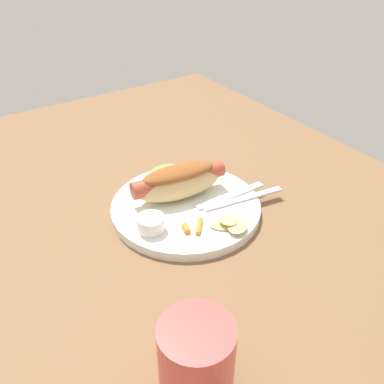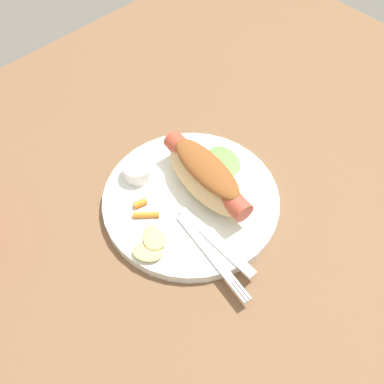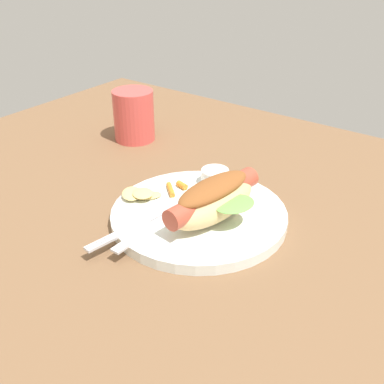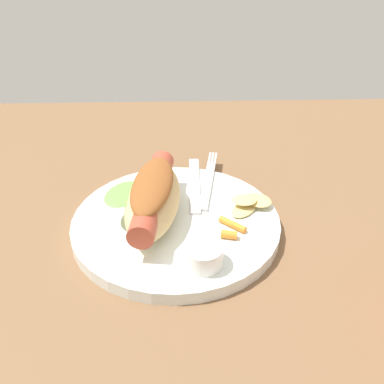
{
  "view_description": "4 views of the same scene",
  "coord_description": "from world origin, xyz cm",
  "px_view_note": "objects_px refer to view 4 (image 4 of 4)",
  "views": [
    {
      "loc": [
        49.1,
        -29.97,
        44.08
      ],
      "look_at": [
        0.17,
        2.69,
        4.14
      ],
      "focal_mm": 39.45,
      "sensor_mm": 36.0,
      "label": 1
    },
    {
      "loc": [
        27.19,
        31.62,
        57.94
      ],
      "look_at": [
        0.08,
        2.84,
        4.49
      ],
      "focal_mm": 44.85,
      "sensor_mm": 36.0,
      "label": 2
    },
    {
      "loc": [
        -35.05,
        50.25,
        38.43
      ],
      "look_at": [
        1.0,
        1.47,
        4.03
      ],
      "focal_mm": 44.75,
      "sensor_mm": 36.0,
      "label": 3
    },
    {
      "loc": [
        -0.4,
        -43.5,
        34.8
      ],
      "look_at": [
        1.0,
        1.22,
        5.96
      ],
      "focal_mm": 42.41,
      "sensor_mm": 36.0,
      "label": 4
    }
  ],
  "objects_px": {
    "knife": "(197,184)",
    "carrot_garnish": "(235,230)",
    "fork": "(211,180)",
    "hot_dog": "(156,197)",
    "chips_pile": "(252,203)",
    "plate": "(179,224)",
    "sauce_ramekin": "(206,255)"
  },
  "relations": [
    {
      "from": "knife",
      "to": "carrot_garnish",
      "type": "relative_size",
      "value": 3.6
    },
    {
      "from": "fork",
      "to": "carrot_garnish",
      "type": "xyz_separation_m",
      "value": [
        0.02,
        -0.12,
        0.0
      ]
    },
    {
      "from": "hot_dog",
      "to": "carrot_garnish",
      "type": "bearing_deg",
      "value": -102.84
    },
    {
      "from": "knife",
      "to": "chips_pile",
      "type": "relative_size",
      "value": 2.11
    },
    {
      "from": "carrot_garnish",
      "to": "chips_pile",
      "type": "bearing_deg",
      "value": 61.71
    },
    {
      "from": "knife",
      "to": "hot_dog",
      "type": "bearing_deg",
      "value": 145.23
    },
    {
      "from": "hot_dog",
      "to": "carrot_garnish",
      "type": "distance_m",
      "value": 0.1
    },
    {
      "from": "plate",
      "to": "hot_dog",
      "type": "xyz_separation_m",
      "value": [
        -0.03,
        0.0,
        0.04
      ]
    },
    {
      "from": "sauce_ramekin",
      "to": "carrot_garnish",
      "type": "bearing_deg",
      "value": 55.75
    },
    {
      "from": "sauce_ramekin",
      "to": "chips_pile",
      "type": "relative_size",
      "value": 0.66
    },
    {
      "from": "plate",
      "to": "carrot_garnish",
      "type": "height_order",
      "value": "carrot_garnish"
    },
    {
      "from": "plate",
      "to": "carrot_garnish",
      "type": "relative_size",
      "value": 6.61
    },
    {
      "from": "plate",
      "to": "sauce_ramekin",
      "type": "xyz_separation_m",
      "value": [
        0.03,
        -0.08,
        0.02
      ]
    },
    {
      "from": "knife",
      "to": "plate",
      "type": "bearing_deg",
      "value": 162.57
    },
    {
      "from": "fork",
      "to": "chips_pile",
      "type": "bearing_deg",
      "value": -133.99
    },
    {
      "from": "sauce_ramekin",
      "to": "knife",
      "type": "xyz_separation_m",
      "value": [
        -0.0,
        0.16,
        -0.01
      ]
    },
    {
      "from": "fork",
      "to": "chips_pile",
      "type": "relative_size",
      "value": 2.31
    },
    {
      "from": "plate",
      "to": "knife",
      "type": "relative_size",
      "value": 1.83
    },
    {
      "from": "chips_pile",
      "to": "sauce_ramekin",
      "type": "bearing_deg",
      "value": -121.4
    },
    {
      "from": "hot_dog",
      "to": "chips_pile",
      "type": "height_order",
      "value": "hot_dog"
    },
    {
      "from": "plate",
      "to": "sauce_ramekin",
      "type": "height_order",
      "value": "sauce_ramekin"
    },
    {
      "from": "hot_dog",
      "to": "carrot_garnish",
      "type": "height_order",
      "value": "hot_dog"
    },
    {
      "from": "knife",
      "to": "chips_pile",
      "type": "height_order",
      "value": "chips_pile"
    },
    {
      "from": "plate",
      "to": "sauce_ramekin",
      "type": "distance_m",
      "value": 0.09
    },
    {
      "from": "hot_dog",
      "to": "sauce_ramekin",
      "type": "xyz_separation_m",
      "value": [
        0.06,
        -0.09,
        -0.02
      ]
    },
    {
      "from": "fork",
      "to": "chips_pile",
      "type": "distance_m",
      "value": 0.08
    },
    {
      "from": "sauce_ramekin",
      "to": "knife",
      "type": "relative_size",
      "value": 0.31
    },
    {
      "from": "sauce_ramekin",
      "to": "knife",
      "type": "bearing_deg",
      "value": 91.06
    },
    {
      "from": "fork",
      "to": "knife",
      "type": "xyz_separation_m",
      "value": [
        -0.02,
        -0.01,
        -0.0
      ]
    },
    {
      "from": "carrot_garnish",
      "to": "knife",
      "type": "bearing_deg",
      "value": 110.3
    },
    {
      "from": "hot_dog",
      "to": "fork",
      "type": "height_order",
      "value": "hot_dog"
    },
    {
      "from": "sauce_ramekin",
      "to": "plate",
      "type": "bearing_deg",
      "value": 108.99
    }
  ]
}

